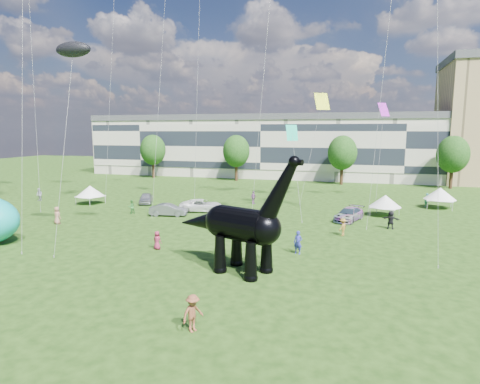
# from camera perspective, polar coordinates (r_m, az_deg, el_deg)

# --- Properties ---
(ground) EXTENTS (220.00, 220.00, 0.00)m
(ground) POSITION_cam_1_polar(r_m,az_deg,el_deg) (26.01, -9.33, -13.40)
(ground) COLOR #16330C
(ground) RESTS_ON ground
(terrace_row) EXTENTS (78.00, 11.00, 12.00)m
(terrace_row) POSITION_cam_1_polar(r_m,az_deg,el_deg) (85.78, 3.79, 6.21)
(terrace_row) COLOR beige
(terrace_row) RESTS_ON ground
(tree_far_left) EXTENTS (5.20, 5.20, 9.44)m
(tree_far_left) POSITION_cam_1_polar(r_m,az_deg,el_deg) (85.05, -12.30, 6.20)
(tree_far_left) COLOR #382314
(tree_far_left) RESTS_ON ground
(tree_mid_left) EXTENTS (5.20, 5.20, 9.44)m
(tree_mid_left) POSITION_cam_1_polar(r_m,az_deg,el_deg) (78.08, -0.54, 6.20)
(tree_mid_left) COLOR #382314
(tree_mid_left) RESTS_ON ground
(tree_mid_right) EXTENTS (5.20, 5.20, 9.44)m
(tree_mid_right) POSITION_cam_1_polar(r_m,az_deg,el_deg) (74.78, 14.37, 5.81)
(tree_mid_right) COLOR #382314
(tree_mid_right) RESTS_ON ground
(tree_far_right) EXTENTS (5.20, 5.20, 9.44)m
(tree_far_right) POSITION_cam_1_polar(r_m,az_deg,el_deg) (76.30, 28.05, 5.12)
(tree_far_right) COLOR #382314
(tree_far_right) RESTS_ON ground
(dinosaur_sculpture) EXTENTS (10.30, 5.07, 8.56)m
(dinosaur_sculpture) POSITION_cam_1_polar(r_m,az_deg,el_deg) (27.78, -0.30, -4.83)
(dinosaur_sculpture) COLOR black
(dinosaur_sculpture) RESTS_ON ground
(car_silver) EXTENTS (3.18, 4.45, 1.41)m
(car_silver) POSITION_cam_1_polar(r_m,az_deg,el_deg) (55.49, -13.22, -0.88)
(car_silver) COLOR #B2B3B7
(car_silver) RESTS_ON ground
(car_grey) EXTENTS (4.47, 2.32, 1.40)m
(car_grey) POSITION_cam_1_polar(r_m,az_deg,el_deg) (46.95, -10.14, -2.51)
(car_grey) COLOR slate
(car_grey) RESTS_ON ground
(car_white) EXTENTS (5.74, 3.53, 1.49)m
(car_white) POSITION_cam_1_polar(r_m,az_deg,el_deg) (48.89, -5.43, -1.92)
(car_white) COLOR white
(car_white) RESTS_ON ground
(car_dark) EXTENTS (3.54, 5.31, 1.43)m
(car_dark) POSITION_cam_1_polar(r_m,az_deg,el_deg) (45.34, 15.25, -3.07)
(car_dark) COLOR #595960
(car_dark) RESTS_ON ground
(gazebo_near) EXTENTS (4.44, 4.44, 2.45)m
(gazebo_near) POSITION_cam_1_polar(r_m,az_deg,el_deg) (48.96, 19.96, -1.23)
(gazebo_near) COLOR white
(gazebo_near) RESTS_ON ground
(gazebo_far) EXTENTS (4.29, 4.29, 2.65)m
(gazebo_far) POSITION_cam_1_polar(r_m,az_deg,el_deg) (56.45, 26.57, -0.23)
(gazebo_far) COLOR white
(gazebo_far) RESTS_ON ground
(gazebo_left) EXTENTS (4.23, 4.23, 2.49)m
(gazebo_left) POSITION_cam_1_polar(r_m,az_deg,el_deg) (57.06, -20.54, 0.12)
(gazebo_left) COLOR white
(gazebo_left) RESTS_ON ground
(visitors) EXTENTS (52.07, 39.42, 1.88)m
(visitors) POSITION_cam_1_polar(r_m,az_deg,el_deg) (39.67, -1.82, -4.17)
(visitors) COLOR brown
(visitors) RESTS_ON ground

